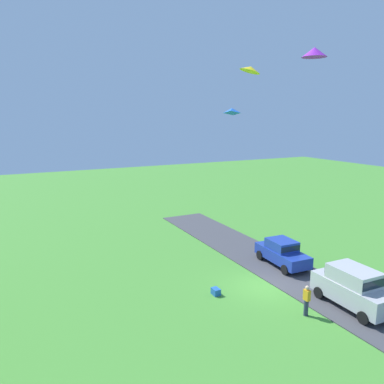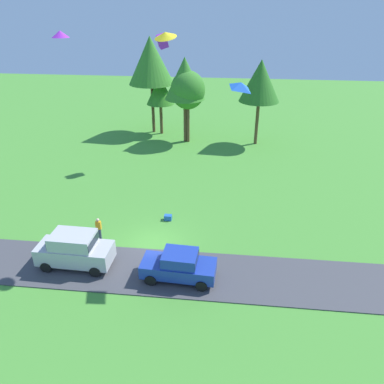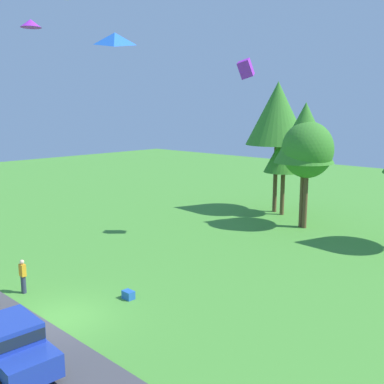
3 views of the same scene
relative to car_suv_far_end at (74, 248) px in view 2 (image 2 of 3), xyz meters
name	(u,v)px [view 2 (image 2 of 3)]	position (x,y,z in m)	size (l,w,h in m)	color
ground_plane	(154,244)	(4.36, 2.76, -1.30)	(120.00, 120.00, 0.00)	#478E33
pavement_strip	(145,270)	(4.36, -0.08, -1.27)	(36.00, 4.40, 0.06)	#424247
car_suv_far_end	(74,248)	(0.00, 0.00, 0.00)	(4.65, 2.15, 2.28)	#B7B7BC
car_sedan_mid_row	(179,265)	(6.59, -0.56, -0.25)	(4.50, 2.16, 1.84)	#1E389E
person_watching_sky	(99,229)	(0.52, 2.90, -0.42)	(0.36, 0.24, 1.71)	#2D334C
tree_right_of_center	(151,61)	(-0.41, 26.54, 7.24)	(5.31, 5.31, 11.22)	brown
tree_center_back	(160,90)	(0.67, 26.05, 3.99)	(3.31, 3.31, 6.99)	brown
tree_lone_near	(185,79)	(3.94, 23.57, 5.86)	(4.46, 4.46, 9.43)	brown
tree_left_of_center	(188,90)	(4.28, 23.45, 4.62)	(3.81, 3.81, 8.05)	brown
tree_far_right	(260,81)	(12.08, 23.60, 5.77)	(4.41, 4.41, 9.30)	brown
cooler_box	(168,217)	(4.80, 6.00, -1.10)	(0.56, 0.40, 0.40)	blue
kite_delta_high_right	(165,35)	(5.47, 3.46, 11.95)	(1.23, 1.23, 0.29)	yellow
kite_box_low_drifter	(162,41)	(2.66, 17.81, 10.21)	(0.78, 0.78, 1.09)	purple
kite_diamond_near_flag	(241,86)	(9.63, 1.96, 9.67)	(0.92, 1.09, 0.35)	blue
kite_delta_topmost	(60,34)	(-1.08, 4.97, 11.81)	(1.04, 1.04, 0.39)	purple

